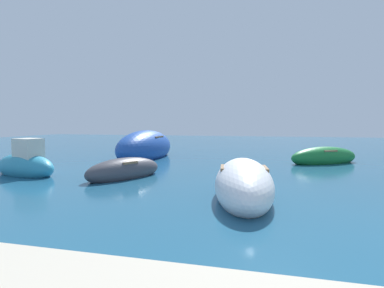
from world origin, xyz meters
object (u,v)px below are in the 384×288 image
(moored_boat_3, at_px, (324,157))
(moored_boat_4, at_px, (244,185))
(moored_boat_7, at_px, (146,148))
(moored_boat_6, at_px, (124,171))
(moored_boat_1, at_px, (26,165))

(moored_boat_3, height_order, moored_boat_4, moored_boat_4)
(moored_boat_3, xyz_separation_m, moored_boat_4, (-3.52, -8.20, 0.09))
(moored_boat_3, height_order, moored_boat_7, moored_boat_7)
(moored_boat_6, distance_m, moored_boat_7, 6.57)
(moored_boat_6, height_order, moored_boat_7, moored_boat_7)
(moored_boat_4, height_order, moored_boat_6, moored_boat_4)
(moored_boat_3, bearing_deg, moored_boat_7, -33.26)
(moored_boat_4, bearing_deg, moored_boat_7, -150.09)
(moored_boat_7, bearing_deg, moored_boat_6, 16.85)
(moored_boat_3, distance_m, moored_boat_6, 10.16)
(moored_boat_1, relative_size, moored_boat_7, 0.54)
(moored_boat_3, relative_size, moored_boat_4, 0.91)
(moored_boat_4, distance_m, moored_boat_6, 5.03)
(moored_boat_3, distance_m, moored_boat_4, 8.92)
(moored_boat_1, bearing_deg, moored_boat_3, -138.11)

